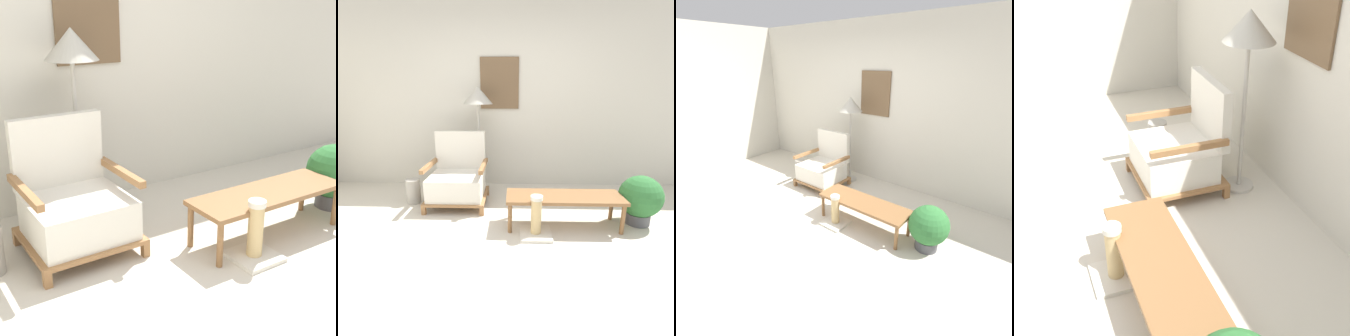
# 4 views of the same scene
# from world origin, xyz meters

# --- Properties ---
(ground_plane) EXTENTS (14.00, 14.00, 0.00)m
(ground_plane) POSITION_xyz_m (0.00, 0.00, 0.00)
(ground_plane) COLOR beige
(wall_back) EXTENTS (8.00, 0.09, 2.70)m
(wall_back) POSITION_xyz_m (-0.00, 2.19, 1.35)
(wall_back) COLOR beige
(wall_back) RESTS_ON ground_plane
(armchair) EXTENTS (0.75, 0.70, 0.92)m
(armchair) POSITION_xyz_m (-0.65, 1.37, 0.33)
(armchair) COLOR olive
(armchair) RESTS_ON ground_plane
(floor_lamp) EXTENTS (0.40, 0.40, 1.50)m
(floor_lamp) POSITION_xyz_m (-0.42, 1.83, 1.31)
(floor_lamp) COLOR #B7B2A8
(floor_lamp) RESTS_ON ground_plane
(coffee_table) EXTENTS (1.24, 0.41, 0.36)m
(coffee_table) POSITION_xyz_m (0.62, 0.78, 0.32)
(coffee_table) COLOR brown
(coffee_table) RESTS_ON ground_plane
(vase) EXTENTS (0.18, 0.18, 0.32)m
(vase) POSITION_xyz_m (-1.25, 1.37, 0.16)
(vase) COLOR #9E998E
(vase) RESTS_ON ground_plane
(potted_plant) EXTENTS (0.46, 0.46, 0.55)m
(potted_plant) POSITION_xyz_m (1.47, 0.87, 0.30)
(potted_plant) COLOR #4C4C51
(potted_plant) RESTS_ON ground_plane
(scratching_post) EXTENTS (0.32, 0.32, 0.43)m
(scratching_post) POSITION_xyz_m (0.31, 0.57, 0.15)
(scratching_post) COLOR beige
(scratching_post) RESTS_ON ground_plane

